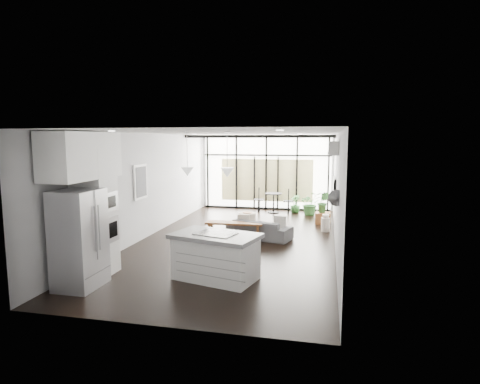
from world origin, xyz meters
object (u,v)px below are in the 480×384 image
at_px(sofa, 259,226).
at_px(console_bench, 234,231).
at_px(island, 216,257).
at_px(pouf, 247,220).
at_px(fridge, 79,239).
at_px(milk_can, 326,223).
at_px(tv, 334,189).

distance_m(sofa, console_bench, 0.71).
distance_m(island, pouf, 4.70).
bearing_deg(fridge, island, 21.97).
height_order(sofa, pouf, sofa).
xyz_separation_m(fridge, sofa, (2.54, 4.22, -0.55)).
relative_size(fridge, pouf, 3.39).
xyz_separation_m(console_bench, milk_can, (2.34, 1.55, 0.01)).
bearing_deg(console_bench, tv, 18.14).
relative_size(milk_can, tv, 0.45).
height_order(console_bench, tv, tv).
distance_m(island, fridge, 2.48).
bearing_deg(fridge, sofa, 58.99).
relative_size(sofa, tv, 1.57).
bearing_deg(tv, console_bench, -158.95).
height_order(island, console_bench, island).
bearing_deg(sofa, console_bench, 46.54).
xyz_separation_m(sofa, milk_can, (1.73, 1.20, -0.09)).
height_order(sofa, milk_can, sofa).
distance_m(island, sofa, 3.32).
bearing_deg(tv, island, -119.41).
height_order(fridge, milk_can, fridge).
distance_m(console_bench, pouf, 1.73).
relative_size(island, sofa, 0.93).
xyz_separation_m(console_bench, pouf, (0.01, 1.73, -0.03)).
bearing_deg(milk_can, sofa, -145.35).
height_order(sofa, tv, tv).
distance_m(fridge, console_bench, 4.37).
bearing_deg(sofa, tv, -145.92).
height_order(fridge, console_bench, fridge).
distance_m(console_bench, tv, 2.93).
xyz_separation_m(sofa, pouf, (-0.60, 1.38, -0.13)).
bearing_deg(pouf, milk_can, -4.37).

